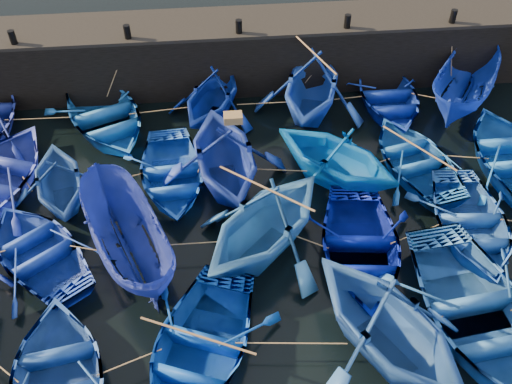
{
  "coord_description": "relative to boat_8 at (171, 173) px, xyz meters",
  "views": [
    {
      "loc": [
        -1.22,
        -9.32,
        12.96
      ],
      "look_at": [
        0.0,
        3.2,
        0.7
      ],
      "focal_mm": 40.0,
      "sensor_mm": 36.0,
      "label": 1
    }
  ],
  "objects": [
    {
      "name": "ground",
      "position": [
        2.64,
        -4.57,
        -0.46
      ],
      "size": [
        120.0,
        120.0,
        0.0
      ],
      "primitive_type": "plane",
      "color": "black",
      "rests_on": "ground"
    },
    {
      "name": "quay_wall",
      "position": [
        2.64,
        5.93,
        0.79
      ],
      "size": [
        26.0,
        2.5,
        2.5
      ],
      "primitive_type": "cube",
      "color": "black",
      "rests_on": "ground"
    },
    {
      "name": "quay_top",
      "position": [
        2.64,
        5.93,
        2.1
      ],
      "size": [
        26.0,
        2.5,
        0.12
      ],
      "primitive_type": "cube",
      "color": "black",
      "rests_on": "quay_wall"
    },
    {
      "name": "bollard_0",
      "position": [
        -5.36,
        5.03,
        2.41
      ],
      "size": [
        0.24,
        0.24,
        0.5
      ],
      "primitive_type": "cylinder",
      "color": "black",
      "rests_on": "quay_top"
    },
    {
      "name": "bollard_1",
      "position": [
        -1.36,
        5.03,
        2.41
      ],
      "size": [
        0.24,
        0.24,
        0.5
      ],
      "primitive_type": "cylinder",
      "color": "black",
      "rests_on": "quay_top"
    },
    {
      "name": "bollard_2",
      "position": [
        2.64,
        5.03,
        2.41
      ],
      "size": [
        0.24,
        0.24,
        0.5
      ],
      "primitive_type": "cylinder",
      "color": "black",
      "rests_on": "quay_top"
    },
    {
      "name": "bollard_3",
      "position": [
        6.64,
        5.03,
        2.41
      ],
      "size": [
        0.24,
        0.24,
        0.5
      ],
      "primitive_type": "cylinder",
      "color": "black",
      "rests_on": "quay_top"
    },
    {
      "name": "bollard_4",
      "position": [
        10.64,
        5.03,
        2.41
      ],
      "size": [
        0.24,
        0.24,
        0.5
      ],
      "primitive_type": "cylinder",
      "color": "black",
      "rests_on": "quay_top"
    },
    {
      "name": "boat_1",
      "position": [
        -2.44,
        3.27,
        0.08
      ],
      "size": [
        5.46,
        6.22,
        1.07
      ],
      "primitive_type": "imported",
      "rotation": [
        0.0,
        0.0,
        0.41
      ],
      "color": "#1656B0",
      "rests_on": "ground"
    },
    {
      "name": "boat_2",
      "position": [
        1.5,
        3.48,
        0.56
      ],
      "size": [
        4.68,
        4.93,
        2.03
      ],
      "primitive_type": "imported",
      "rotation": [
        0.0,
        0.0,
        -0.45
      ],
      "color": "navy",
      "rests_on": "ground"
    },
    {
      "name": "boat_3",
      "position": [
        5.15,
        3.45,
        0.8
      ],
      "size": [
        5.4,
        5.83,
        2.52
      ],
      "primitive_type": "imported",
      "rotation": [
        0.0,
        0.0,
        -0.31
      ],
      "color": "blue",
      "rests_on": "ground"
    },
    {
      "name": "boat_4",
      "position": [
        8.16,
        3.55,
        0.02
      ],
      "size": [
        3.35,
        4.65,
        0.96
      ],
      "primitive_type": "imported",
      "rotation": [
        0.0,
        0.0,
        -0.01
      ],
      "color": "#0F2B9A",
      "rests_on": "ground"
    },
    {
      "name": "boat_5",
      "position": [
        10.87,
        3.12,
        0.56
      ],
      "size": [
        4.64,
        5.48,
        2.04
      ],
      "primitive_type": "imported",
      "rotation": [
        0.0,
        0.0,
        -0.6
      ],
      "color": "#1432AB",
      "rests_on": "ground"
    },
    {
      "name": "boat_7",
      "position": [
        -3.41,
        -0.5,
        0.5
      ],
      "size": [
        3.94,
        4.3,
        1.92
      ],
      "primitive_type": "imported",
      "rotation": [
        0.0,
        0.0,
        3.39
      ],
      "color": "navy",
      "rests_on": "ground"
    },
    {
      "name": "boat_8",
      "position": [
        0.0,
        0.0,
        0.0
      ],
      "size": [
        3.52,
        4.68,
        0.92
      ],
      "primitive_type": "imported",
      "rotation": [
        0.0,
        0.0,
        0.08
      ],
      "color": "blue",
      "rests_on": "ground"
    },
    {
      "name": "boat_9",
      "position": [
        1.77,
        -0.14,
        0.81
      ],
      "size": [
        4.75,
        5.32,
        2.54
      ],
      "primitive_type": "imported",
      "rotation": [
        0.0,
        0.0,
        3.27
      ],
      "color": "navy",
      "rests_on": "ground"
    },
    {
      "name": "boat_10",
      "position": [
        5.3,
        -0.42,
        0.71
      ],
      "size": [
        5.85,
        5.82,
        2.34
      ],
      "primitive_type": "imported",
      "rotation": [
        0.0,
        0.0,
        3.97
      ],
      "color": "blue",
      "rests_on": "ground"
    },
    {
      "name": "boat_11",
      "position": [
        8.14,
        -0.08,
        0.0
      ],
      "size": [
        4.14,
        5.1,
        0.93
      ],
      "primitive_type": "imported",
      "rotation": [
        0.0,
        0.0,
        3.37
      ],
      "color": "#1250A4",
      "rests_on": "ground"
    },
    {
      "name": "boat_14",
      "position": [
        -3.73,
        -2.89,
        -0.01
      ],
      "size": [
        5.1,
        5.37,
        0.91
      ],
      "primitive_type": "imported",
      "rotation": [
        0.0,
        0.0,
        3.77
      ],
      "color": "#13339C",
      "rests_on": "ground"
    },
    {
      "name": "boat_15",
      "position": [
        -1.16,
        -3.13,
        0.49
      ],
      "size": [
        3.64,
        5.28,
        1.91
      ],
      "primitive_type": "imported",
      "rotation": [
        0.0,
        0.0,
        3.54
      ],
      "color": "navy",
      "rests_on": "ground"
    },
    {
      "name": "boat_16",
      "position": [
        2.72,
        -3.15,
        0.81
      ],
      "size": [
        6.33,
        6.34,
        2.53
      ],
      "primitive_type": "imported",
      "rotation": [
        0.0,
        0.0,
        -0.78
      ],
      "color": "#2A68B9",
      "rests_on": "ground"
    },
    {
      "name": "boat_17",
      "position": [
        5.38,
        -3.7,
        0.04
      ],
      "size": [
        4.0,
        5.2,
        1.0
      ],
      "primitive_type": "imported",
      "rotation": [
        0.0,
        0.0,
        -0.12
      ],
      "color": "#000E86",
      "rests_on": "ground"
    },
    {
      "name": "boat_18",
      "position": [
        8.89,
        -3.1,
        0.01
      ],
      "size": [
        3.6,
        4.79,
        0.94
      ],
      "primitive_type": "imported",
      "rotation": [
        0.0,
        0.0,
        -0.08
      ],
      "color": "blue",
      "rests_on": "ground"
    },
    {
      "name": "boat_21",
      "position": [
        -2.56,
        -7.0,
        0.02
      ],
      "size": [
        4.06,
        5.16,
        0.97
      ],
      "primitive_type": "imported",
      "rotation": [
        0.0,
        0.0,
        3.3
      ],
      "color": "#1A4590",
      "rests_on": "ground"
    },
    {
      "name": "boat_22",
      "position": [
        0.73,
        -6.46,
        0.04
      ],
      "size": [
        4.95,
        5.72,
        0.99
      ],
      "primitive_type": "imported",
      "rotation": [
        0.0,
        0.0,
        -0.38
      ],
      "color": "#073CB4",
      "rests_on": "ground"
    },
    {
      "name": "boat_23",
      "position": [
        5.27,
        -6.75,
        0.82
      ],
      "size": [
        6.1,
        6.34,
        2.57
      ],
      "primitive_type": "imported",
      "rotation": [
        0.0,
        0.0,
        0.53
      ],
      "color": "#2455A2",
      "rests_on": "ground"
    },
    {
      "name": "boat_24",
      "position": [
        7.86,
        -6.2,
        0.13
      ],
      "size": [
        4.73,
        6.16,
        1.19
      ],
      "primitive_type": "imported",
      "rotation": [
        0.0,
        0.0,
        0.12
      ],
      "color": "#1B5295",
      "rests_on": "ground"
    },
    {
      "name": "wooden_crate",
      "position": [
        2.07,
        -0.14,
        2.2
      ],
      "size": [
        0.56,
        0.41,
        0.25
      ],
      "primitive_type": "cube",
      "color": "olive",
      "rests_on": "boat_9"
    },
    {
      "name": "mooring_ropes",
      "position": [
        2.7,
        0.26,
        0.41
      ],
      "size": [
        18.05,
        11.96,
        2.1
      ],
      "color": "tan",
      "rests_on": "ground"
    },
    {
      "name": "loose_oars",
      "position": [
        4.18,
        -1.56,
        1.31
      ],
      "size": [
        9.66,
        11.99,
        1.66
      ],
      "color": "#99724C",
      "rests_on": "ground"
    }
  ]
}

